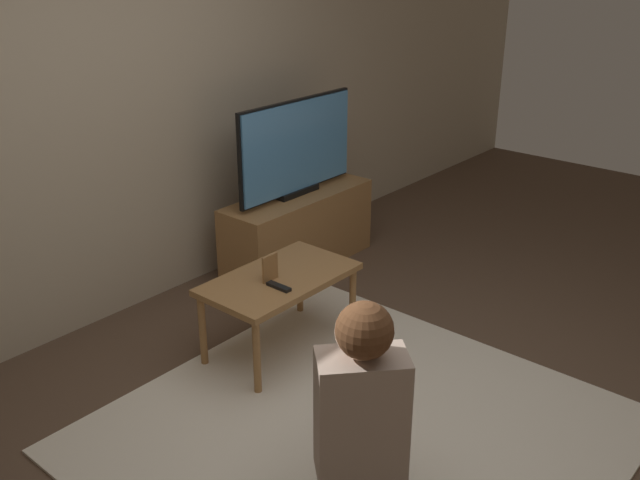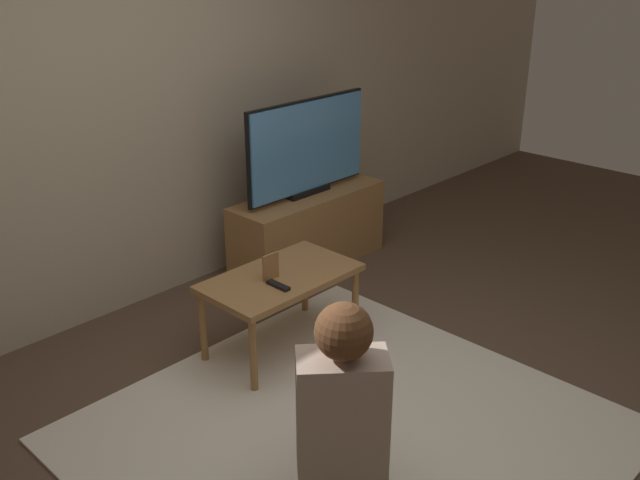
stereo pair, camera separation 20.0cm
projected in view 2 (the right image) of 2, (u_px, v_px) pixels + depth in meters
ground_plane at (350, 436)px, 3.39m from camera, size 10.00×10.00×0.00m
wall_back at (103, 104)px, 4.11m from camera, size 10.00×0.06×2.60m
rug at (350, 435)px, 3.39m from camera, size 2.21×2.20×0.02m
tv_stand at (308, 230)px, 5.07m from camera, size 1.19×0.40×0.54m
tv at (308, 147)px, 4.83m from camera, size 1.07×0.08×0.66m
coffee_table at (281, 284)px, 3.95m from camera, size 0.87×0.50×0.47m
person_kneeling at (342, 421)px, 2.66m from camera, size 0.72×0.76×1.00m
picture_frame at (271, 267)px, 3.86m from camera, size 0.11×0.01×0.15m
remote at (278, 285)px, 3.79m from camera, size 0.04×0.15×0.02m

